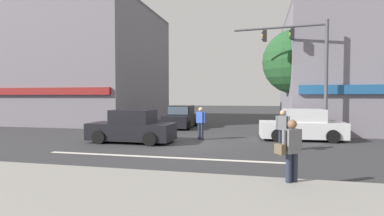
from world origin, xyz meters
name	(u,v)px	position (x,y,z in m)	size (l,w,h in m)	color
ground_plane	(183,143)	(0.00, 0.00, 0.00)	(120.00, 120.00, 0.00)	#333335
lane_marking_stripe	(159,157)	(0.00, -3.50, 0.00)	(9.00, 0.24, 0.01)	silver
sidewalk_curb	(78,202)	(0.00, -8.50, 0.08)	(40.00, 5.00, 0.16)	gray
building_left_block	(78,66)	(-12.62, 10.51, 4.97)	(13.52, 12.18, 9.94)	slate
street_tree	(295,62)	(5.72, 6.17, 4.42)	(4.09, 4.09, 6.48)	#4C3823
utility_pole_near_left	(88,73)	(-8.77, 5.89, 3.98)	(1.40, 0.22, 7.66)	brown
traffic_light_mast	(306,60)	(5.93, 2.96, 4.18)	(4.87, 0.65, 6.20)	#47474C
sedan_waiting_far	(181,118)	(-1.93, 6.77, 0.71)	(1.95, 4.14, 1.58)	black
sedan_crossing_rightbound	(132,128)	(-2.48, -0.39, 0.71)	(4.11, 1.90, 1.58)	black
sedan_crossing_leftbound	(302,126)	(5.66, 2.22, 0.71)	(4.21, 2.11, 1.58)	silver
pedestrian_foreground_with_bag	(291,149)	(4.32, -6.37, 0.95)	(0.66, 0.49, 1.67)	#232838
pedestrian_mid_crossing	(201,121)	(0.60, 1.22, 0.95)	(0.53, 0.35, 1.67)	#232838
pedestrian_far_side	(283,128)	(4.51, -1.16, 0.95)	(0.66, 0.46, 1.67)	#232838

